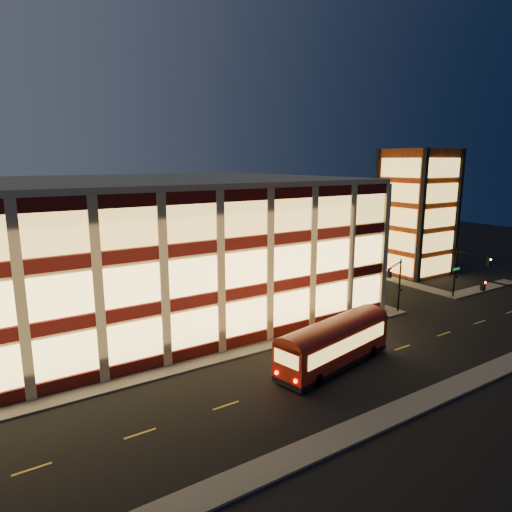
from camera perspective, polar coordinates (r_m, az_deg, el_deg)
ground at (r=38.21m, az=-5.62°, el=-13.52°), size 200.00×200.00×0.00m
sidewalk_office_south at (r=37.88m, az=-10.49°, el=-13.77°), size 54.00×2.00×0.15m
sidewalk_office_east at (r=63.59m, az=5.75°, el=-3.05°), size 2.00×30.00×0.15m
sidewalk_tower_south at (r=66.15m, az=26.38°, el=-3.66°), size 14.00×2.00×0.15m
sidewalk_tower_west at (r=70.83m, az=12.71°, el=-1.74°), size 2.00×30.00×0.15m
sidewalk_near at (r=28.74m, az=7.48°, el=-22.68°), size 100.00×2.00×0.15m
office_building at (r=50.20m, az=-17.76°, el=0.84°), size 50.45×30.45×14.50m
stair_tower at (r=70.55m, az=19.39°, el=5.18°), size 8.60×8.60×18.00m
traffic_signal_far at (r=50.48m, az=17.12°, el=-2.71°), size 3.79×1.87×6.00m
traffic_signal_right at (r=58.98m, az=24.84°, el=-1.25°), size 1.20×4.37×6.00m
traffic_signal_near at (r=45.55m, az=29.12°, el=-5.24°), size 0.32×4.45×6.00m
trolley_bus at (r=37.74m, az=9.74°, el=-10.40°), size 11.80×5.04×3.88m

